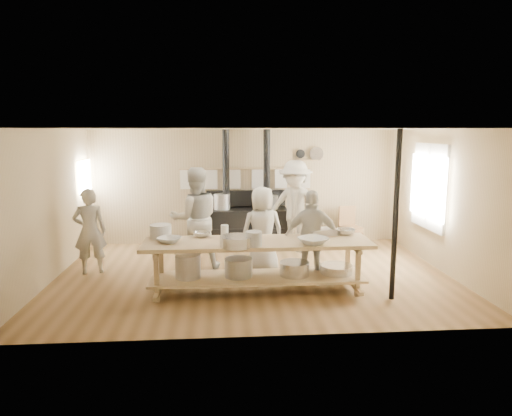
% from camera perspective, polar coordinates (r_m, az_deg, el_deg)
% --- Properties ---
extents(ground, '(7.00, 7.00, 0.00)m').
position_cam_1_polar(ground, '(8.32, -0.33, -8.34)').
color(ground, brown).
rests_on(ground, ground).
extents(room_shell, '(7.00, 7.00, 7.00)m').
position_cam_1_polar(room_shell, '(7.97, -0.34, 2.82)').
color(room_shell, tan).
rests_on(room_shell, ground).
extents(window_right, '(0.09, 1.50, 1.65)m').
position_cam_1_polar(window_right, '(9.46, 20.87, 2.52)').
color(window_right, beige).
rests_on(window_right, ground).
extents(left_opening, '(0.00, 0.90, 0.90)m').
position_cam_1_polar(left_opening, '(10.36, -20.61, 3.65)').
color(left_opening, white).
rests_on(left_opening, ground).
extents(stove, '(1.90, 0.75, 2.60)m').
position_cam_1_polar(stove, '(10.24, -1.20, -1.91)').
color(stove, black).
rests_on(stove, ground).
extents(towel_rail, '(3.00, 0.04, 0.47)m').
position_cam_1_polar(towel_rail, '(10.36, -1.27, 4.07)').
color(towel_rail, tan).
rests_on(towel_rail, ground).
extents(back_wall_shelf, '(0.63, 0.14, 0.32)m').
position_cam_1_polar(back_wall_shelf, '(10.54, 6.73, 6.49)').
color(back_wall_shelf, tan).
rests_on(back_wall_shelf, ground).
extents(prep_table, '(3.60, 0.90, 0.85)m').
position_cam_1_polar(prep_table, '(7.31, 0.10, -6.64)').
color(prep_table, tan).
rests_on(prep_table, ground).
extents(support_post, '(0.08, 0.08, 2.60)m').
position_cam_1_polar(support_post, '(7.16, 17.05, -1.00)').
color(support_post, black).
rests_on(support_post, ground).
extents(cook_far_left, '(0.64, 0.49, 1.56)m').
position_cam_1_polar(cook_far_left, '(8.75, -20.06, -2.74)').
color(cook_far_left, beige).
rests_on(cook_far_left, ground).
extents(cook_left, '(1.05, 0.89, 1.91)m').
position_cam_1_polar(cook_left, '(8.54, -7.60, -1.33)').
color(cook_left, beige).
rests_on(cook_left, ground).
extents(cook_center, '(0.86, 0.64, 1.60)m').
position_cam_1_polar(cook_center, '(8.17, 0.79, -2.87)').
color(cook_center, beige).
rests_on(cook_center, ground).
extents(cook_right, '(0.98, 0.49, 1.61)m').
position_cam_1_polar(cook_right, '(7.69, 7.02, -3.72)').
color(cook_right, beige).
rests_on(cook_right, ground).
extents(cook_by_window, '(1.45, 1.18, 1.96)m').
position_cam_1_polar(cook_by_window, '(9.75, 4.89, 0.22)').
color(cook_by_window, beige).
rests_on(cook_by_window, ground).
extents(chair, '(0.50, 0.50, 0.88)m').
position_cam_1_polar(chair, '(10.53, 11.70, -3.22)').
color(chair, brown).
rests_on(chair, ground).
extents(bowl_white_a, '(0.46, 0.46, 0.09)m').
position_cam_1_polar(bowl_white_a, '(7.23, -10.78, -3.94)').
color(bowl_white_a, silver).
rests_on(bowl_white_a, prep_table).
extents(bowl_steel_a, '(0.36, 0.36, 0.09)m').
position_cam_1_polar(bowl_steel_a, '(7.52, -6.79, -3.31)').
color(bowl_steel_a, silver).
rests_on(bowl_steel_a, prep_table).
extents(bowl_white_b, '(0.60, 0.60, 0.11)m').
position_cam_1_polar(bowl_white_b, '(7.06, 7.16, -4.09)').
color(bowl_white_b, silver).
rests_on(bowl_white_b, prep_table).
extents(bowl_steel_b, '(0.40, 0.40, 0.10)m').
position_cam_1_polar(bowl_steel_b, '(7.79, 11.14, -2.93)').
color(bowl_steel_b, silver).
rests_on(bowl_steel_b, prep_table).
extents(roasting_pan, '(0.53, 0.43, 0.10)m').
position_cam_1_polar(roasting_pan, '(7.69, 8.09, -2.98)').
color(roasting_pan, '#B2B2B7').
rests_on(roasting_pan, prep_table).
extents(mixing_bowl_large, '(0.56, 0.56, 0.16)m').
position_cam_1_polar(mixing_bowl_large, '(6.87, -2.48, -4.19)').
color(mixing_bowl_large, silver).
rests_on(mixing_bowl_large, prep_table).
extents(bucket_galv, '(0.32, 0.32, 0.23)m').
position_cam_1_polar(bucket_galv, '(6.87, -0.29, -3.87)').
color(bucket_galv, gray).
rests_on(bucket_galv, prep_table).
extents(deep_bowl_enamel, '(0.41, 0.41, 0.22)m').
position_cam_1_polar(deep_bowl_enamel, '(7.57, -11.83, -2.86)').
color(deep_bowl_enamel, silver).
rests_on(deep_bowl_enamel, prep_table).
extents(pitcher, '(0.16, 0.16, 0.20)m').
position_cam_1_polar(pitcher, '(7.50, -3.94, -2.86)').
color(pitcher, silver).
rests_on(pitcher, prep_table).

